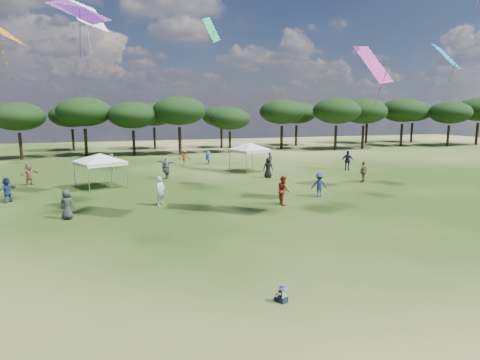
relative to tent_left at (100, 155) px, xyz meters
The scene contains 6 objects.
ground 23.91m from the tent_left, 75.08° to the right, with size 140.00×140.00×0.00m, color #2D4615.
tree_line 26.03m from the tent_left, 70.79° to the left, with size 108.78×17.63×7.77m.
tent_left is the anchor object (origin of this frame).
tent_right 13.71m from the tent_left, 16.60° to the left, with size 5.60×5.60×3.07m.
toddler 21.74m from the tent_left, 74.78° to the right, with size 0.42×0.45×0.56m.
festival_crowd 7.59m from the tent_left, ahead, with size 29.30×21.19×1.92m.
Camera 1 is at (-5.13, -8.37, 5.79)m, focal length 30.00 mm.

